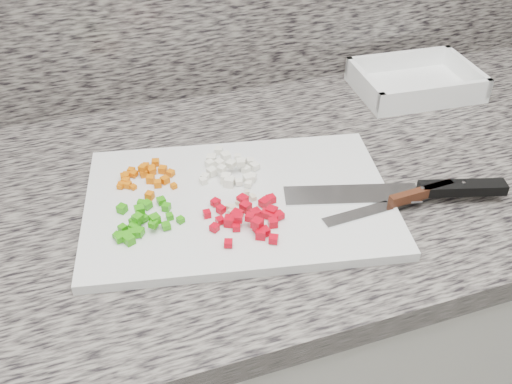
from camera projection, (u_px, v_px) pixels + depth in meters
cabinet at (250, 359)px, 1.19m from camera, size 3.92×0.62×0.86m
countertop at (249, 189)px, 0.92m from camera, size 3.96×0.64×0.04m
cutting_board at (239, 201)px, 0.85m from camera, size 0.50×0.38×0.01m
carrot_pile at (145, 176)px, 0.87m from camera, size 0.09×0.10×0.02m
onion_pile at (230, 169)px, 0.89m from camera, size 0.10×0.12×0.02m
green_pepper_pile at (141, 221)px, 0.79m from camera, size 0.10×0.09×0.02m
red_pepper_pile at (250, 216)px, 0.80m from camera, size 0.11×0.12×0.02m
garlic_pile at (239, 205)px, 0.82m from camera, size 0.05×0.05×0.01m
chef_knife at (424, 190)px, 0.85m from camera, size 0.33×0.13×0.02m
paring_knife at (406, 199)px, 0.83m from camera, size 0.21×0.03×0.02m
tray at (415, 83)px, 1.13m from camera, size 0.24×0.18×0.05m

